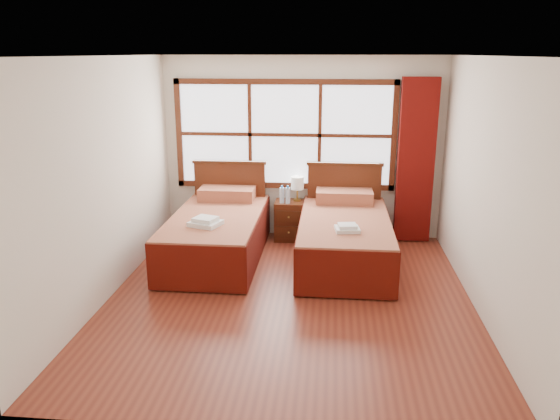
# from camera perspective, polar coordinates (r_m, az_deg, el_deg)

# --- Properties ---
(floor) EXTENTS (4.50, 4.50, 0.00)m
(floor) POSITION_cam_1_polar(r_m,az_deg,el_deg) (6.15, 0.98, -9.18)
(floor) COLOR maroon
(floor) RESTS_ON ground
(ceiling) EXTENTS (4.50, 4.50, 0.00)m
(ceiling) POSITION_cam_1_polar(r_m,az_deg,el_deg) (5.56, 1.12, 15.81)
(ceiling) COLOR white
(ceiling) RESTS_ON wall_back
(wall_back) EXTENTS (4.00, 0.00, 4.00)m
(wall_back) POSITION_cam_1_polar(r_m,az_deg,el_deg) (7.92, 2.33, 6.45)
(wall_back) COLOR silver
(wall_back) RESTS_ON floor
(wall_left) EXTENTS (0.00, 4.50, 4.50)m
(wall_left) POSITION_cam_1_polar(r_m,az_deg,el_deg) (6.20, -17.74, 2.96)
(wall_left) COLOR silver
(wall_left) RESTS_ON floor
(wall_right) EXTENTS (0.00, 4.50, 4.50)m
(wall_right) POSITION_cam_1_polar(r_m,az_deg,el_deg) (5.92, 20.76, 2.06)
(wall_right) COLOR silver
(wall_right) RESTS_ON floor
(window) EXTENTS (3.16, 0.06, 1.56)m
(window) POSITION_cam_1_polar(r_m,az_deg,el_deg) (7.87, 0.50, 7.87)
(window) COLOR white
(window) RESTS_ON wall_back
(curtain) EXTENTS (0.50, 0.16, 2.30)m
(curtain) POSITION_cam_1_polar(r_m,az_deg,el_deg) (7.88, 14.00, 4.97)
(curtain) COLOR #660E0A
(curtain) RESTS_ON wall_back
(bed_left) EXTENTS (1.15, 2.23, 1.12)m
(bed_left) POSITION_cam_1_polar(r_m,az_deg,el_deg) (7.27, -6.53, -2.33)
(bed_left) COLOR #431E0E
(bed_left) RESTS_ON floor
(bed_right) EXTENTS (1.15, 2.24, 1.13)m
(bed_right) POSITION_cam_1_polar(r_m,az_deg,el_deg) (7.12, 6.74, -2.72)
(bed_right) COLOR #431E0E
(bed_right) RESTS_ON floor
(nightstand) EXTENTS (0.43, 0.42, 0.57)m
(nightstand) POSITION_cam_1_polar(r_m,az_deg,el_deg) (7.92, 1.04, -1.10)
(nightstand) COLOR #4D2110
(nightstand) RESTS_ON floor
(towels_left) EXTENTS (0.43, 0.40, 0.10)m
(towels_left) POSITION_cam_1_polar(r_m,az_deg,el_deg) (6.71, -7.79, -1.24)
(towels_left) COLOR white
(towels_left) RESTS_ON bed_left
(towels_right) EXTENTS (0.31, 0.28, 0.08)m
(towels_right) POSITION_cam_1_polar(r_m,az_deg,el_deg) (6.49, 7.04, -1.89)
(towels_right) COLOR white
(towels_right) RESTS_ON bed_right
(lamp) EXTENTS (0.18, 0.18, 0.35)m
(lamp) POSITION_cam_1_polar(r_m,az_deg,el_deg) (7.83, 1.83, 2.75)
(lamp) COLOR #B7933A
(lamp) RESTS_ON nightstand
(bottle_near) EXTENTS (0.07, 0.07, 0.25)m
(bottle_near) POSITION_cam_1_polar(r_m,az_deg,el_deg) (7.74, 0.20, 1.57)
(bottle_near) COLOR silver
(bottle_near) RESTS_ON nightstand
(bottle_far) EXTENTS (0.07, 0.07, 0.26)m
(bottle_far) POSITION_cam_1_polar(r_m,az_deg,el_deg) (7.72, 0.83, 1.55)
(bottle_far) COLOR silver
(bottle_far) RESTS_ON nightstand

